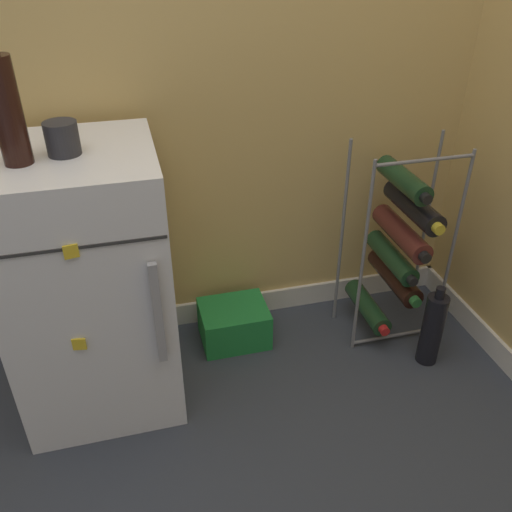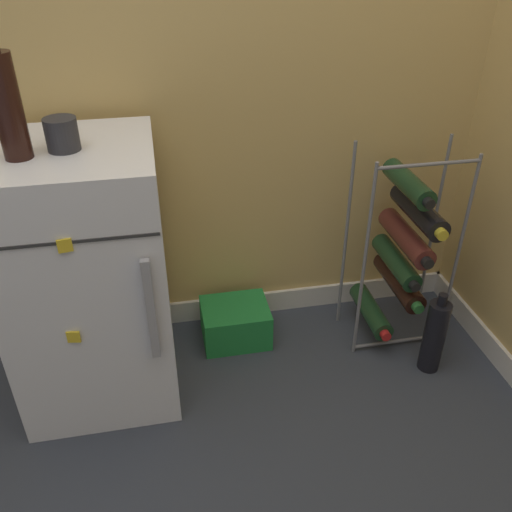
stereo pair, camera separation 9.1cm
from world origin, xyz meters
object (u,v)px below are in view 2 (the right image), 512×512
Objects in this scene: fridge_top_cup at (62,134)px; fridge_top_bottle at (7,106)px; soda_box at (235,323)px; mini_fridge at (90,279)px; wine_rack at (401,250)px; loose_bottle_floor at (434,336)px.

fridge_top_bottle is at bearing -162.47° from fridge_top_cup.
fridge_top_cup is at bearing -162.15° from soda_box.
mini_fridge is at bearing -164.12° from soda_box.
fridge_top_cup is at bearing -175.80° from wine_rack.
fridge_top_cup is 0.29× the size of fridge_top_bottle.
mini_fridge is 3.43× the size of soda_box.
soda_box is 0.71m from loose_bottle_floor.
wine_rack is at bearing 3.31° from mini_fridge.
fridge_top_bottle is (-0.57, -0.18, 0.90)m from soda_box.
fridge_top_cup reaches higher than wine_rack.
loose_bottle_floor is at bearing -4.97° from fridge_top_bottle.
loose_bottle_floor is (1.11, -0.16, -0.28)m from mini_fridge.
soda_box is (-0.58, 0.07, -0.30)m from wine_rack.
loose_bottle_floor reaches higher than soda_box.
wine_rack is 1.31m from fridge_top_bottle.
fridge_top_cup is (-0.46, -0.15, 0.81)m from soda_box.
wine_rack is 2.35× the size of loose_bottle_floor.
wine_rack is 1.17m from fridge_top_cup.
soda_box is at bearing 17.85° from fridge_top_cup.
loose_bottle_floor is (0.06, -0.22, -0.22)m from wine_rack.
mini_fridge is 1.13× the size of wine_rack.
fridge_top_bottle is 1.48m from loose_bottle_floor.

